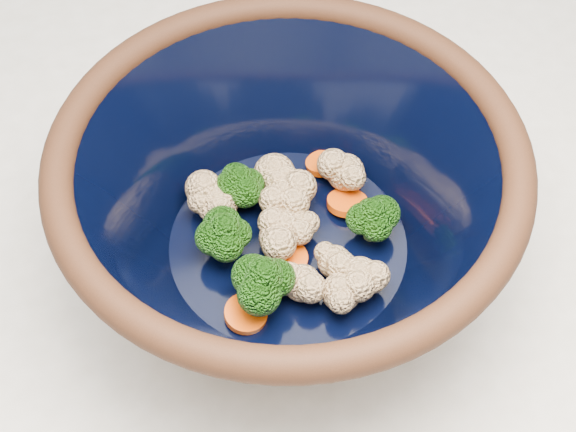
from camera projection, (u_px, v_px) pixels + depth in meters
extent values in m
cylinder|color=black|center=(288.00, 261.00, 0.65)|extent=(0.20, 0.20, 0.01)
torus|color=black|center=(288.00, 156.00, 0.55)|extent=(0.34, 0.34, 0.02)
cylinder|color=black|center=(288.00, 244.00, 0.63)|extent=(0.19, 0.19, 0.00)
cylinder|color=#608442|center=(371.00, 230.00, 0.63)|extent=(0.01, 0.01, 0.02)
ellipsoid|color=#226112|center=(373.00, 214.00, 0.61)|extent=(0.04, 0.04, 0.03)
cylinder|color=#608442|center=(240.00, 196.00, 0.65)|extent=(0.01, 0.01, 0.02)
ellipsoid|color=#226112|center=(239.00, 180.00, 0.63)|extent=(0.04, 0.04, 0.03)
cylinder|color=#608442|center=(226.00, 248.00, 0.62)|extent=(0.01, 0.01, 0.02)
ellipsoid|color=#226112|center=(225.00, 231.00, 0.60)|extent=(0.04, 0.04, 0.03)
cylinder|color=#608442|center=(265.00, 297.00, 0.59)|extent=(0.01, 0.01, 0.02)
ellipsoid|color=#226112|center=(264.00, 278.00, 0.57)|extent=(0.04, 0.04, 0.04)
sphere|color=beige|center=(302.00, 283.00, 0.59)|extent=(0.03, 0.03, 0.03)
sphere|color=beige|center=(286.00, 197.00, 0.64)|extent=(0.03, 0.03, 0.03)
sphere|color=beige|center=(220.00, 209.00, 0.63)|extent=(0.03, 0.03, 0.03)
sphere|color=beige|center=(278.00, 238.00, 0.62)|extent=(0.03, 0.03, 0.03)
sphere|color=beige|center=(296.00, 227.00, 0.62)|extent=(0.03, 0.03, 0.03)
sphere|color=beige|center=(341.00, 292.00, 0.59)|extent=(0.03, 0.03, 0.03)
sphere|color=beige|center=(360.00, 277.00, 0.59)|extent=(0.03, 0.03, 0.03)
sphere|color=beige|center=(215.00, 201.00, 0.63)|extent=(0.03, 0.03, 0.03)
sphere|color=beige|center=(274.00, 174.00, 0.65)|extent=(0.03, 0.03, 0.03)
sphere|color=beige|center=(335.00, 262.00, 0.60)|extent=(0.03, 0.03, 0.03)
sphere|color=beige|center=(346.00, 172.00, 0.65)|extent=(0.03, 0.03, 0.03)
cylinder|color=#E74C0A|center=(347.00, 203.00, 0.65)|extent=(0.03, 0.03, 0.01)
cylinder|color=#E74C0A|center=(264.00, 185.00, 0.66)|extent=(0.03, 0.03, 0.01)
cylinder|color=#E74C0A|center=(246.00, 314.00, 0.59)|extent=(0.03, 0.03, 0.01)
cylinder|color=#E74C0A|center=(323.00, 163.00, 0.67)|extent=(0.03, 0.03, 0.01)
cylinder|color=#E74C0A|center=(286.00, 258.00, 0.62)|extent=(0.03, 0.03, 0.01)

